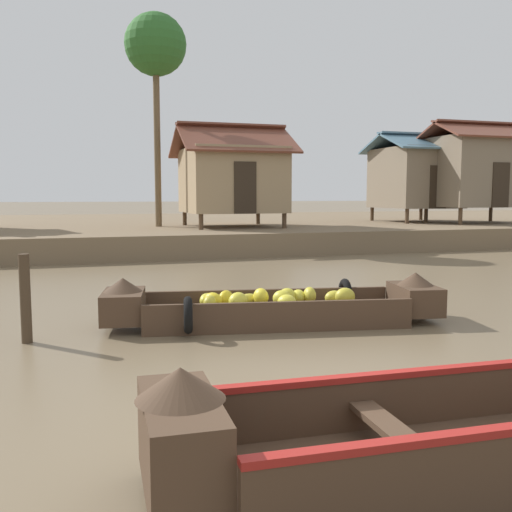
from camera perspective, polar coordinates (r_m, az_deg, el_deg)
ground_plane at (r=14.48m, az=-9.02°, el=-1.72°), size 300.00×300.00×0.00m
riverbank_strip at (r=26.94m, az=-12.93°, el=2.60°), size 160.00×20.00×0.75m
banana_boat at (r=8.72m, az=1.70°, el=-5.05°), size 5.16×1.84×0.75m
viewer_boat at (r=4.73m, az=23.79°, el=-15.01°), size 5.37×1.41×0.91m
stilt_house_mid_left at (r=21.71m, az=-2.41°, el=7.71°), size 4.16×4.03×3.84m
stilt_house_mid_right at (r=26.73m, az=15.60°, el=7.61°), size 3.72×3.88×3.93m
stilt_house_right at (r=26.26m, az=21.25°, el=7.93°), size 4.50×3.26×4.26m
palm_tree_mid at (r=22.74m, az=-9.97°, el=19.77°), size 2.28×2.28×7.85m
mooring_post at (r=8.16m, az=-21.97°, el=-3.96°), size 0.14×0.14×1.19m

